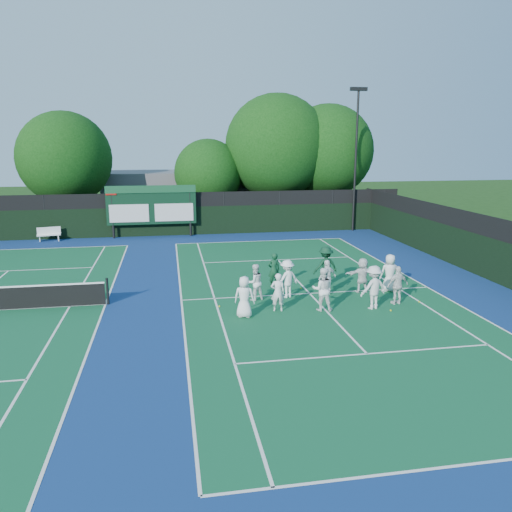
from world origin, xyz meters
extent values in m
plane|color=#16370F|center=(0.00, 0.00, 0.00)|extent=(120.00, 120.00, 0.00)
cube|color=navy|center=(-6.00, 1.00, 0.00)|extent=(34.00, 32.00, 0.01)
cube|color=#10512D|center=(0.00, 1.00, 0.01)|extent=(10.97, 23.77, 0.00)
cube|color=silver|center=(0.00, -10.88, 0.01)|extent=(10.97, 0.08, 0.00)
cube|color=silver|center=(0.00, 12.88, 0.01)|extent=(10.97, 0.08, 0.00)
cube|color=silver|center=(-5.49, 1.00, 0.01)|extent=(0.08, 23.77, 0.00)
cube|color=silver|center=(5.49, 1.00, 0.01)|extent=(0.08, 23.77, 0.00)
cube|color=silver|center=(-4.12, 1.00, 0.01)|extent=(0.08, 23.77, 0.00)
cube|color=silver|center=(4.12, 1.00, 0.01)|extent=(0.08, 23.77, 0.00)
cube|color=silver|center=(0.00, -5.40, 0.01)|extent=(8.23, 0.08, 0.00)
cube|color=silver|center=(0.00, 7.40, 0.01)|extent=(8.23, 0.08, 0.00)
cube|color=silver|center=(0.00, 1.00, 0.01)|extent=(0.08, 12.80, 0.00)
cube|color=silver|center=(-14.00, 12.88, 0.01)|extent=(10.97, 0.08, 0.00)
cube|color=silver|center=(-8.52, 1.00, 0.01)|extent=(0.08, 23.77, 0.00)
cube|color=silver|center=(-9.88, 1.00, 0.01)|extent=(0.08, 23.77, 0.00)
cube|color=silver|center=(-14.00, 7.40, 0.01)|extent=(8.23, 0.08, 0.00)
cube|color=black|center=(-6.00, 16.00, 1.00)|extent=(34.00, 0.08, 2.00)
cube|color=black|center=(-6.00, 16.00, 2.50)|extent=(34.00, 0.05, 1.00)
cube|color=black|center=(9.00, 1.00, 1.00)|extent=(0.08, 32.00, 2.00)
cube|color=black|center=(9.00, 1.00, 2.50)|extent=(0.05, 32.00, 1.00)
cylinder|color=black|center=(-9.60, 15.60, 1.75)|extent=(0.16, 0.16, 3.50)
cylinder|color=black|center=(-4.40, 15.60, 1.75)|extent=(0.16, 0.16, 3.50)
cube|color=black|center=(-7.00, 15.60, 2.20)|extent=(6.00, 0.15, 2.60)
cube|color=#144828|center=(-7.00, 15.50, 3.30)|extent=(6.00, 0.05, 0.50)
cube|color=silver|center=(-8.50, 15.50, 1.70)|extent=(2.60, 0.04, 1.20)
cube|color=silver|center=(-5.50, 15.50, 1.70)|extent=(2.60, 0.04, 1.20)
cube|color=#A0120D|center=(-9.60, 15.50, 3.20)|extent=(0.70, 0.04, 0.50)
cube|color=#5D5D62|center=(-2.00, 24.00, 2.00)|extent=(18.00, 6.00, 4.00)
cylinder|color=black|center=(7.50, 15.70, 5.00)|extent=(0.16, 0.16, 10.00)
cube|color=black|center=(7.50, 15.70, 10.00)|extent=(1.20, 0.30, 0.25)
cylinder|color=black|center=(-8.40, 1.00, 0.55)|extent=(0.10, 0.10, 1.10)
cube|color=white|center=(-13.72, 15.30, 0.41)|extent=(1.52, 0.73, 0.06)
cube|color=white|center=(-13.72, 15.45, 0.68)|extent=(1.44, 0.41, 0.49)
cube|color=white|center=(-14.30, 15.30, 0.20)|extent=(0.14, 0.35, 0.39)
cube|color=white|center=(-13.13, 15.30, 0.20)|extent=(0.14, 0.35, 0.39)
cylinder|color=black|center=(-13.10, 19.50, 1.38)|extent=(0.44, 0.44, 2.77)
sphere|color=#0B330B|center=(-13.10, 19.50, 5.26)|extent=(6.66, 6.66, 6.66)
sphere|color=#0B330B|center=(-12.50, 19.80, 4.60)|extent=(4.66, 4.66, 4.66)
cylinder|color=black|center=(-2.78, 19.50, 1.08)|extent=(0.44, 0.44, 2.16)
sphere|color=#0B330B|center=(-2.78, 19.50, 4.09)|extent=(5.14, 5.14, 5.14)
sphere|color=#0B330B|center=(-2.18, 19.80, 3.57)|extent=(3.60, 3.60, 3.60)
cylinder|color=black|center=(2.53, 19.50, 1.53)|extent=(0.44, 0.44, 3.05)
sphere|color=#0B330B|center=(2.53, 19.50, 6.05)|extent=(7.98, 7.98, 7.98)
sphere|color=#0B330B|center=(3.13, 19.80, 5.25)|extent=(5.59, 5.59, 5.59)
cylinder|color=black|center=(6.61, 19.50, 1.52)|extent=(0.44, 0.44, 3.03)
sphere|color=#0B330B|center=(6.61, 19.50, 5.73)|extent=(7.19, 7.19, 7.19)
sphere|color=#0B330B|center=(7.21, 19.80, 5.01)|extent=(5.03, 5.03, 5.03)
sphere|color=gold|center=(-1.66, 0.04, 0.03)|extent=(0.07, 0.07, 0.07)
sphere|color=gold|center=(2.46, -1.76, 0.03)|extent=(0.07, 0.07, 0.07)
sphere|color=gold|center=(-4.03, -0.12, 0.03)|extent=(0.07, 0.07, 0.07)
sphere|color=gold|center=(-0.19, 1.75, 0.03)|extent=(0.07, 0.07, 0.07)
sphere|color=gold|center=(4.07, -0.95, 0.03)|extent=(0.07, 0.07, 0.07)
imported|color=white|center=(-3.22, -1.42, 0.79)|extent=(0.89, 0.73, 1.57)
imported|color=silver|center=(-1.85, -0.97, 0.76)|extent=(0.59, 0.43, 1.51)
imported|color=white|center=(-0.12, -1.18, 0.85)|extent=(0.95, 0.82, 1.70)
imported|color=silver|center=(1.88, -1.34, 0.87)|extent=(1.25, 0.91, 1.73)
imported|color=silver|center=(3.08, -0.96, 0.79)|extent=(0.97, 0.51, 1.57)
imported|color=white|center=(-2.48, 0.55, 0.76)|extent=(0.88, 0.78, 1.53)
imported|color=white|center=(-1.08, 0.68, 0.81)|extent=(1.20, 0.98, 1.61)
imported|color=white|center=(0.67, 0.71, 0.77)|extent=(0.98, 0.69, 1.54)
imported|color=silver|center=(2.31, 0.86, 0.76)|extent=(1.43, 0.50, 1.52)
imported|color=white|center=(3.52, 0.76, 0.83)|extent=(0.88, 0.64, 1.66)
imported|color=#103D23|center=(-1.30, 2.31, 0.79)|extent=(0.61, 0.44, 1.57)
imported|color=#0E331F|center=(1.03, 2.08, 0.91)|extent=(1.28, 0.88, 1.82)
camera|label=1|loc=(-5.85, -18.90, 6.38)|focal=35.00mm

